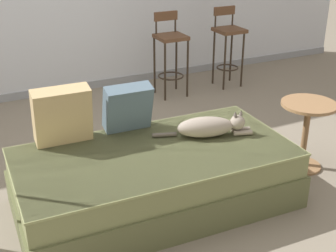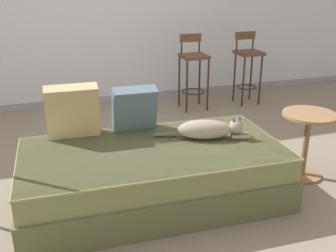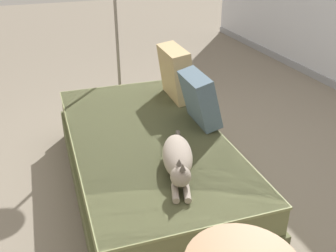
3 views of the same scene
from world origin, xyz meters
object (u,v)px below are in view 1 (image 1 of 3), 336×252
at_px(cat, 209,127).
at_px(bar_stool_by_doorway, 228,40).
at_px(throw_pillow_corner, 62,115).
at_px(bar_stool_near_window, 170,48).
at_px(couch, 155,177).
at_px(throw_pillow_middle, 128,107).
at_px(side_table, 306,126).

bearing_deg(cat, bar_stool_by_doorway, 54.19).
relative_size(throw_pillow_corner, bar_stool_near_window, 0.44).
distance_m(couch, cat, 0.55).
bearing_deg(bar_stool_by_doorway, bar_stool_near_window, -179.95).
xyz_separation_m(couch, throw_pillow_corner, (-0.53, 0.41, 0.42)).
bearing_deg(throw_pillow_middle, bar_stool_near_window, 54.52).
bearing_deg(throw_pillow_corner, side_table, -13.58).
xyz_separation_m(bar_stool_by_doorway, side_table, (-0.55, -2.04, -0.19)).
bearing_deg(throw_pillow_corner, bar_stool_near_window, 44.29).
relative_size(cat, side_table, 1.25).
bearing_deg(bar_stool_near_window, throw_pillow_middle, -125.48).
relative_size(throw_pillow_middle, bar_stool_by_doorway, 0.40).
bearing_deg(throw_pillow_corner, cat, -20.38).
distance_m(cat, bar_stool_by_doorway, 2.41).
height_order(cat, side_table, cat).
bearing_deg(side_table, couch, 178.50).
relative_size(throw_pillow_corner, throw_pillow_middle, 1.12).
height_order(throw_pillow_corner, throw_pillow_middle, throw_pillow_corner).
distance_m(throw_pillow_corner, side_table, 1.92).
bearing_deg(cat, couch, -174.40).
relative_size(throw_pillow_middle, bar_stool_near_window, 0.39).
bearing_deg(cat, throw_pillow_corner, 159.62).
relative_size(cat, bar_stool_near_window, 0.76).
bearing_deg(bar_stool_near_window, side_table, -83.81).
height_order(throw_pillow_corner, bar_stool_by_doorway, bar_stool_by_doorway).
bearing_deg(bar_stool_near_window, bar_stool_by_doorway, 0.05).
bearing_deg(side_table, throw_pillow_middle, 162.33).
bearing_deg(side_table, bar_stool_by_doorway, 74.89).
xyz_separation_m(throw_pillow_middle, bar_stool_by_doorway, (1.91, 1.60, -0.05)).
bearing_deg(couch, throw_pillow_middle, 95.47).
distance_m(couch, bar_stool_near_window, 2.31).
bearing_deg(cat, throw_pillow_middle, 144.73).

